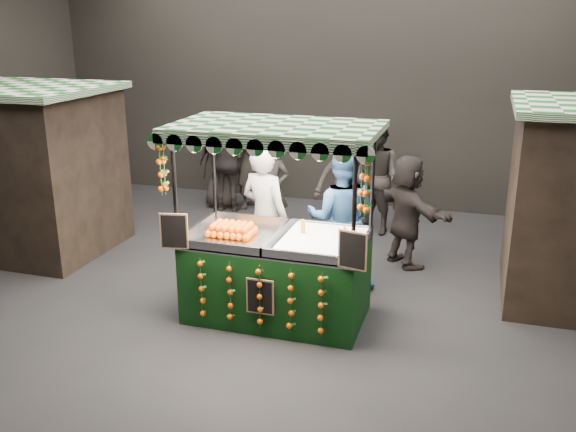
% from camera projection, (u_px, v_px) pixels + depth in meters
% --- Properties ---
extents(ground, '(12.00, 12.00, 0.00)m').
position_uv_depth(ground, '(260.00, 306.00, 8.21)').
color(ground, black).
rests_on(ground, ground).
extents(market_hall, '(12.10, 10.10, 5.05)m').
position_uv_depth(market_hall, '(256.00, 37.00, 7.18)').
color(market_hall, black).
rests_on(market_hall, ground).
extents(neighbour_stall_left, '(3.00, 2.20, 2.60)m').
position_uv_depth(neighbour_stall_left, '(18.00, 168.00, 9.96)').
color(neighbour_stall_left, black).
rests_on(neighbour_stall_left, ground).
extents(juice_stall, '(2.50, 1.47, 2.42)m').
position_uv_depth(juice_stall, '(277.00, 261.00, 7.70)').
color(juice_stall, black).
rests_on(juice_stall, ground).
extents(vendor_grey, '(0.86, 0.70, 2.02)m').
position_uv_depth(vendor_grey, '(265.00, 218.00, 8.48)').
color(vendor_grey, slate).
rests_on(vendor_grey, ground).
extents(vendor_blue, '(1.03, 0.84, 1.99)m').
position_uv_depth(vendor_blue, '(342.00, 219.00, 8.50)').
color(vendor_blue, navy).
rests_on(vendor_blue, ground).
extents(shopper_0, '(0.69, 0.54, 1.65)m').
position_uv_depth(shopper_0, '(271.00, 190.00, 10.55)').
color(shopper_0, '#2B2623').
rests_on(shopper_0, ground).
extents(shopper_1, '(1.19, 1.15, 1.94)m').
position_uv_depth(shopper_1, '(375.00, 178.00, 10.73)').
color(shopper_1, '#282321').
rests_on(shopper_1, ground).
extents(shopper_2, '(1.15, 0.55, 1.92)m').
position_uv_depth(shopper_2, '(228.00, 162.00, 11.91)').
color(shopper_2, black).
rests_on(shopper_2, ground).
extents(shopper_3, '(1.33, 1.19, 1.79)m').
position_uv_depth(shopper_3, '(345.00, 178.00, 11.03)').
color(shopper_3, '#2E2625').
rests_on(shopper_3, ground).
extents(shopper_4, '(0.88, 0.64, 1.65)m').
position_uv_depth(shopper_4, '(221.00, 166.00, 12.22)').
color(shopper_4, '#292521').
rests_on(shopper_4, ground).
extents(shopper_5, '(1.43, 1.50, 1.70)m').
position_uv_depth(shopper_5, '(407.00, 211.00, 9.34)').
color(shopper_5, '#282221').
rests_on(shopper_5, ground).
extents(shopper_6, '(0.46, 0.64, 1.65)m').
position_uv_depth(shopper_6, '(246.00, 166.00, 12.17)').
color(shopper_6, '#2B2623').
rests_on(shopper_6, ground).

